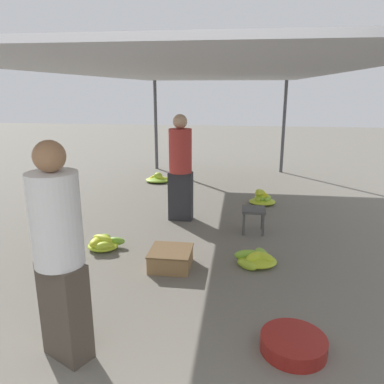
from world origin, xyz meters
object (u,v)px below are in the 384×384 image
Objects in this scene: stool at (254,213)px; banana_pile_right_0 at (256,259)px; banana_pile_right_1 at (262,199)px; banana_pile_left_0 at (103,243)px; vendor_foreground at (59,252)px; shopper_walking_mid at (180,167)px; crate_near at (171,258)px; basin_black at (293,344)px; banana_pile_left_1 at (158,179)px.

stool is 0.59× the size of banana_pile_right_0.
banana_pile_left_0 is at bearing -133.34° from banana_pile_right_1.
vendor_foreground is 2.52m from banana_pile_right_0.
crate_near is at bearing -84.72° from shopper_walking_mid.
banana_pile_left_0 is 3.16m from banana_pile_right_1.
banana_pile_right_1 reaches higher than basin_black.
vendor_foreground is at bearing -76.97° from banana_pile_left_0.
vendor_foreground reaches higher than banana_pile_left_1.
basin_black is 1.09× the size of crate_near.
shopper_walking_mid is at bearing 159.97° from stool.
crate_near is 1.86m from shopper_walking_mid.
shopper_walking_mid reaches higher than banana_pile_right_0.
basin_black is at bearing -46.40° from crate_near.
vendor_foreground reaches higher than crate_near.
banana_pile_left_0 is (-2.24, 1.72, 0.02)m from basin_black.
vendor_foreground is at bearing -84.40° from banana_pile_left_1.
vendor_foreground reaches higher than basin_black.
crate_near is at bearing -113.77° from banana_pile_right_1.
stool is 0.75× the size of crate_near.
vendor_foreground is at bearing -129.95° from banana_pile_right_0.
stool is 3.53m from banana_pile_left_1.
banana_pile_left_1 is at bearing 126.08° from stool.
banana_pile_right_0 is (1.99, -0.17, -0.02)m from banana_pile_left_0.
banana_pile_right_1 is (-0.07, 4.01, 0.04)m from basin_black.
banana_pile_left_1 is at bearing 118.24° from banana_pile_right_0.
shopper_walking_mid is (-1.17, 1.47, 0.81)m from banana_pile_right_0.
shopper_walking_mid is (-0.16, 1.69, 0.76)m from crate_near.
shopper_walking_mid is (0.83, 1.29, 0.79)m from banana_pile_left_0.
vendor_foreground is 2.21m from banana_pile_left_0.
banana_pile_right_0 is at bearing 12.42° from crate_near.
banana_pile_left_0 is at bearing -122.57° from shopper_walking_mid.
banana_pile_left_0 is 0.30× the size of shopper_walking_mid.
banana_pile_left_0 is 1.73m from shopper_walking_mid.
stool is at bearing 51.98° from crate_near.
basin_black is at bearing -80.84° from banana_pile_right_0.
vendor_foreground is 2.80× the size of banana_pile_right_0.
banana_pile_left_0 is at bearing -88.49° from banana_pile_left_1.
banana_pile_right_0 is (-0.25, 1.54, 0.00)m from basin_black.
vendor_foreground is at bearing -117.76° from stool.
stool reaches higher than banana_pile_left_0.
banana_pile_right_1 is 2.94m from crate_near.
banana_pile_right_0 is 1.04m from crate_near.
basin_black is 0.91× the size of banana_pile_left_1.
banana_pile_right_1 is at bearing 36.82° from shopper_walking_mid.
banana_pile_left_1 is 1.24× the size of banana_pile_right_1.
banana_pile_right_0 is 0.37× the size of shopper_walking_mid.
stool is 1.07m from banana_pile_right_0.
banana_pile_right_1 is 1.84m from shopper_walking_mid.
vendor_foreground is 1.98m from basin_black.
banana_pile_right_0 is at bearing -94.07° from banana_pile_right_1.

